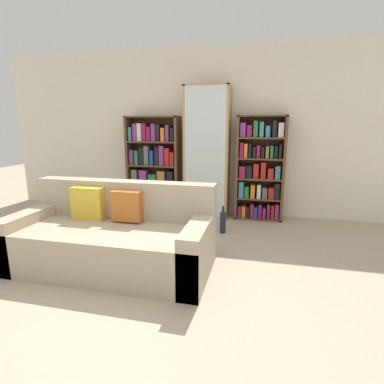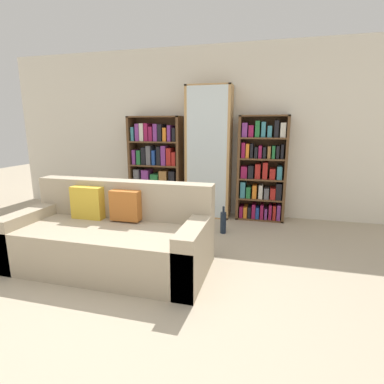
# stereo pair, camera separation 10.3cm
# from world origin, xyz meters

# --- Properties ---
(ground_plane) EXTENTS (16.00, 16.00, 0.00)m
(ground_plane) POSITION_xyz_m (0.00, 0.00, 0.00)
(ground_plane) COLOR tan
(wall_back) EXTENTS (6.97, 0.06, 2.70)m
(wall_back) POSITION_xyz_m (0.00, 2.80, 1.35)
(wall_back) COLOR silver
(wall_back) RESTS_ON ground
(couch) EXTENTS (2.06, 0.92, 0.87)m
(couch) POSITION_xyz_m (-0.42, 0.52, 0.30)
(couch) COLOR tan
(couch) RESTS_ON ground
(bookshelf_left) EXTENTS (0.89, 0.32, 1.62)m
(bookshelf_left) POSITION_xyz_m (-0.72, 2.60, 0.77)
(bookshelf_left) COLOR brown
(bookshelf_left) RESTS_ON ground
(display_cabinet) EXTENTS (0.71, 0.36, 2.07)m
(display_cabinet) POSITION_xyz_m (0.20, 2.58, 1.04)
(display_cabinet) COLOR tan
(display_cabinet) RESTS_ON ground
(bookshelf_right) EXTENTS (0.74, 0.32, 1.62)m
(bookshelf_right) POSITION_xyz_m (1.03, 2.60, 0.78)
(bookshelf_right) COLOR brown
(bookshelf_right) RESTS_ON ground
(wine_bottle) EXTENTS (0.08, 0.08, 0.38)m
(wine_bottle) POSITION_xyz_m (0.57, 1.79, 0.16)
(wine_bottle) COLOR #192333
(wine_bottle) RESTS_ON ground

